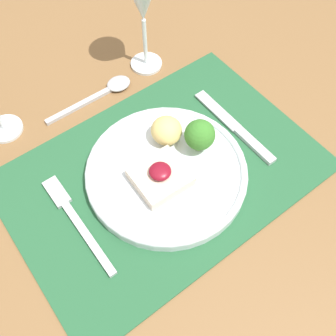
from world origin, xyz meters
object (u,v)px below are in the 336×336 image
Objects in this scene: dinner_plate at (169,167)px; fork at (74,217)px; knife at (239,130)px; spoon at (108,90)px.

dinner_plate is 1.35× the size of fork.
dinner_plate is 0.15m from knife.
dinner_plate is at bearing 176.14° from knife.
knife is 0.26m from spoon.
dinner_plate is at bearing -10.08° from fork.
dinner_plate reaches higher than fork.
dinner_plate is 1.35× the size of knife.
knife reaches higher than fork.
fork is at bearing 173.48° from knife.
dinner_plate reaches higher than spoon.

